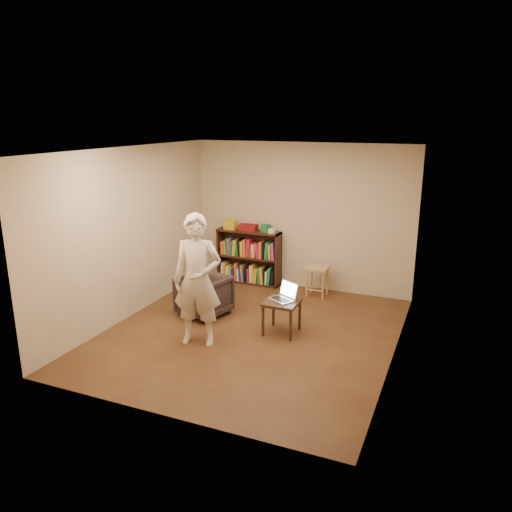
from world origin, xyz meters
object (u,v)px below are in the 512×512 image
at_px(armchair, 204,296).
at_px(side_table, 282,307).
at_px(bookshelf, 249,260).
at_px(person, 197,280).
at_px(laptop, 284,296).
at_px(stool, 317,272).

height_order(armchair, side_table, armchair).
bearing_deg(bookshelf, side_table, -54.89).
relative_size(side_table, person, 0.27).
relative_size(bookshelf, side_table, 2.47).
distance_m(bookshelf, laptop, 2.28).
bearing_deg(laptop, side_table, -64.39).
xyz_separation_m(stool, armchair, (-1.39, -1.55, -0.10)).
xyz_separation_m(armchair, laptop, (1.36, -0.08, 0.22)).
height_order(stool, person, person).
xyz_separation_m(bookshelf, person, (0.41, -2.66, 0.47)).
xyz_separation_m(laptop, person, (-0.94, -0.82, 0.36)).
distance_m(stool, person, 2.68).
height_order(armchair, laptop, laptop).
distance_m(armchair, person, 1.15).
bearing_deg(armchair, person, -50.44).
bearing_deg(side_table, person, -141.53).
bearing_deg(side_table, armchair, 173.39).
bearing_deg(bookshelf, laptop, -53.64).
xyz_separation_m(bookshelf, stool, (1.38, -0.21, -0.02)).
xyz_separation_m(bookshelf, armchair, (-0.01, -1.76, -0.12)).
relative_size(stool, person, 0.29).
distance_m(laptop, person, 1.30).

